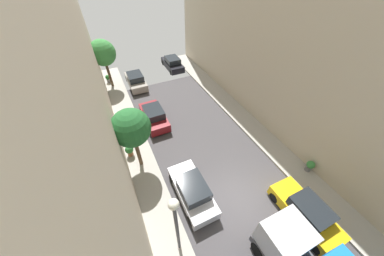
{
  "coord_description": "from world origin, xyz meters",
  "views": [
    {
      "loc": [
        -5.38,
        -4.43,
        12.01
      ],
      "look_at": [
        -0.16,
        6.66,
        0.5
      ],
      "focal_mm": 18.19,
      "sensor_mm": 36.0,
      "label": 1
    }
  ],
  "objects_px": {
    "parked_car_right_2": "(306,212)",
    "potted_plant_1": "(108,78)",
    "parked_car_left_4": "(154,116)",
    "street_tree_0": "(131,128)",
    "street_tree_2": "(103,53)",
    "parked_car_left_3": "(192,191)",
    "parked_car_left_5": "(136,80)",
    "lamp_post": "(176,221)",
    "potted_plant_2": "(129,150)",
    "potted_plant_0": "(310,166)",
    "parked_car_right_3": "(173,64)"
  },
  "relations": [
    {
      "from": "parked_car_right_2",
      "to": "potted_plant_1",
      "type": "relative_size",
      "value": 4.53
    },
    {
      "from": "parked_car_left_4",
      "to": "potted_plant_1",
      "type": "height_order",
      "value": "parked_car_left_4"
    },
    {
      "from": "street_tree_0",
      "to": "street_tree_2",
      "type": "height_order",
      "value": "street_tree_2"
    },
    {
      "from": "parked_car_left_3",
      "to": "street_tree_2",
      "type": "relative_size",
      "value": 0.81
    },
    {
      "from": "parked_car_right_2",
      "to": "parked_car_left_5",
      "type": "bearing_deg",
      "value": 105.65
    },
    {
      "from": "parked_car_left_5",
      "to": "street_tree_0",
      "type": "distance_m",
      "value": 11.95
    },
    {
      "from": "parked_car_right_2",
      "to": "lamp_post",
      "type": "height_order",
      "value": "lamp_post"
    },
    {
      "from": "potted_plant_1",
      "to": "potted_plant_2",
      "type": "relative_size",
      "value": 0.99
    },
    {
      "from": "parked_car_left_3",
      "to": "potted_plant_1",
      "type": "relative_size",
      "value": 4.53
    },
    {
      "from": "parked_car_left_3",
      "to": "lamp_post",
      "type": "bearing_deg",
      "value": -128.54
    },
    {
      "from": "parked_car_left_4",
      "to": "street_tree_2",
      "type": "height_order",
      "value": "street_tree_2"
    },
    {
      "from": "parked_car_left_4",
      "to": "parked_car_left_5",
      "type": "relative_size",
      "value": 1.0
    },
    {
      "from": "parked_car_right_2",
      "to": "potted_plant_1",
      "type": "distance_m",
      "value": 22.82
    },
    {
      "from": "parked_car_left_3",
      "to": "parked_car_left_4",
      "type": "relative_size",
      "value": 1.0
    },
    {
      "from": "parked_car_left_4",
      "to": "potted_plant_0",
      "type": "relative_size",
      "value": 4.63
    },
    {
      "from": "potted_plant_2",
      "to": "lamp_post",
      "type": "distance_m",
      "value": 8.06
    },
    {
      "from": "parked_car_left_5",
      "to": "lamp_post",
      "type": "bearing_deg",
      "value": -96.16
    },
    {
      "from": "parked_car_right_2",
      "to": "parked_car_right_3",
      "type": "relative_size",
      "value": 1.0
    },
    {
      "from": "parked_car_left_5",
      "to": "street_tree_2",
      "type": "relative_size",
      "value": 0.81
    },
    {
      "from": "parked_car_left_4",
      "to": "parked_car_right_3",
      "type": "relative_size",
      "value": 1.0
    },
    {
      "from": "parked_car_right_3",
      "to": "parked_car_left_5",
      "type": "bearing_deg",
      "value": -156.84
    },
    {
      "from": "parked_car_right_2",
      "to": "potted_plant_1",
      "type": "height_order",
      "value": "parked_car_right_2"
    },
    {
      "from": "potted_plant_2",
      "to": "parked_car_left_5",
      "type": "bearing_deg",
      "value": 74.08
    },
    {
      "from": "street_tree_2",
      "to": "potted_plant_0",
      "type": "height_order",
      "value": "street_tree_2"
    },
    {
      "from": "parked_car_right_2",
      "to": "lamp_post",
      "type": "relative_size",
      "value": 0.81
    },
    {
      "from": "parked_car_left_5",
      "to": "street_tree_0",
      "type": "xyz_separation_m",
      "value": [
        -2.37,
        -11.31,
        3.04
      ]
    },
    {
      "from": "parked_car_left_5",
      "to": "potted_plant_2",
      "type": "bearing_deg",
      "value": -105.92
    },
    {
      "from": "parked_car_left_3",
      "to": "potted_plant_1",
      "type": "bearing_deg",
      "value": 99.32
    },
    {
      "from": "parked_car_left_5",
      "to": "parked_car_right_2",
      "type": "xyz_separation_m",
      "value": [
        5.4,
        -19.27,
        0.0
      ]
    },
    {
      "from": "potted_plant_1",
      "to": "lamp_post",
      "type": "distance_m",
      "value": 19.86
    },
    {
      "from": "parked_car_left_3",
      "to": "potted_plant_2",
      "type": "height_order",
      "value": "parked_car_left_3"
    },
    {
      "from": "parked_car_right_3",
      "to": "potted_plant_2",
      "type": "distance_m",
      "value": 14.97
    },
    {
      "from": "parked_car_left_3",
      "to": "lamp_post",
      "type": "distance_m",
      "value": 4.18
    },
    {
      "from": "street_tree_2",
      "to": "lamp_post",
      "type": "bearing_deg",
      "value": -87.96
    },
    {
      "from": "parked_car_left_5",
      "to": "parked_car_right_3",
      "type": "height_order",
      "value": "same"
    },
    {
      "from": "street_tree_0",
      "to": "lamp_post",
      "type": "bearing_deg",
      "value": -85.76
    },
    {
      "from": "parked_car_left_3",
      "to": "parked_car_right_3",
      "type": "bearing_deg",
      "value": 72.89
    },
    {
      "from": "parked_car_left_3",
      "to": "parked_car_right_3",
      "type": "relative_size",
      "value": 1.0
    },
    {
      "from": "parked_car_right_2",
      "to": "lamp_post",
      "type": "bearing_deg",
      "value": 167.22
    },
    {
      "from": "street_tree_2",
      "to": "lamp_post",
      "type": "relative_size",
      "value": 1.0
    },
    {
      "from": "parked_car_left_3",
      "to": "potted_plant_1",
      "type": "height_order",
      "value": "parked_car_left_3"
    },
    {
      "from": "parked_car_left_5",
      "to": "potted_plant_2",
      "type": "relative_size",
      "value": 4.48
    },
    {
      "from": "parked_car_left_3",
      "to": "street_tree_0",
      "type": "xyz_separation_m",
      "value": [
        -2.37,
        3.92,
        3.04
      ]
    },
    {
      "from": "street_tree_2",
      "to": "potted_plant_1",
      "type": "distance_m",
      "value": 3.46
    },
    {
      "from": "parked_car_left_4",
      "to": "potted_plant_2",
      "type": "xyz_separation_m",
      "value": [
        -2.9,
        -3.11,
        -0.04
      ]
    },
    {
      "from": "parked_car_left_5",
      "to": "street_tree_0",
      "type": "relative_size",
      "value": 0.86
    },
    {
      "from": "parked_car_left_3",
      "to": "parked_car_left_5",
      "type": "relative_size",
      "value": 1.0
    },
    {
      "from": "street_tree_0",
      "to": "potted_plant_1",
      "type": "xyz_separation_m",
      "value": [
        -0.46,
        13.32,
        -3.09
      ]
    },
    {
      "from": "potted_plant_2",
      "to": "potted_plant_1",
      "type": "bearing_deg",
      "value": 89.69
    },
    {
      "from": "parked_car_left_5",
      "to": "street_tree_2",
      "type": "height_order",
      "value": "street_tree_2"
    }
  ]
}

